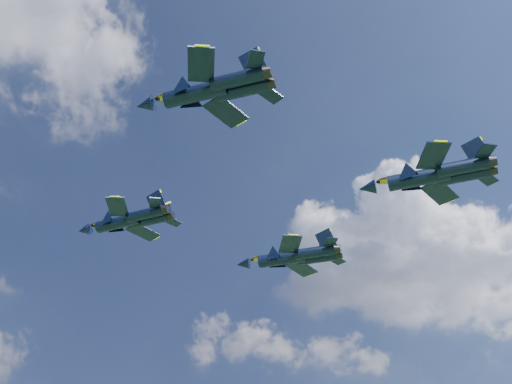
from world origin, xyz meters
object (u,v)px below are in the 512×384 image
(jet_lead, at_px, (115,223))
(jet_right, at_px, (279,259))
(jet_left, at_px, (191,94))
(jet_slot, at_px, (414,179))

(jet_lead, xyz_separation_m, jet_right, (27.46, -1.20, 2.66))
(jet_lead, bearing_deg, jet_right, -36.01)
(jet_left, bearing_deg, jet_right, 1.89)
(jet_lead, distance_m, jet_slot, 40.51)
(jet_right, bearing_deg, jet_slot, -133.11)
(jet_left, xyz_separation_m, jet_right, (30.92, 24.99, 0.67))
(jet_right, height_order, jet_slot, jet_right)
(jet_lead, height_order, jet_slot, jet_lead)
(jet_right, xyz_separation_m, jet_slot, (-2.35, -30.57, -3.46))
(jet_left, relative_size, jet_right, 0.95)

